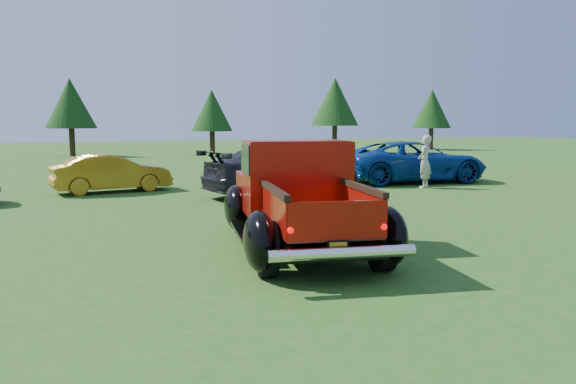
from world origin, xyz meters
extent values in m
plane|color=#265217|center=(0.00, 0.00, 0.00)|extent=(120.00, 120.00, 0.00)
cylinder|color=#332114|center=(-3.00, 31.00, 0.90)|extent=(0.36, 0.36, 1.80)
cone|color=black|center=(-3.00, 31.00, 3.40)|extent=(3.20, 3.20, 3.20)
cylinder|color=#332114|center=(6.00, 30.00, 0.79)|extent=(0.36, 0.36, 1.58)
cone|color=black|center=(6.00, 30.00, 2.99)|extent=(2.82, 2.82, 2.82)
cylinder|color=#332114|center=(15.00, 29.50, 0.97)|extent=(0.36, 0.36, 1.94)
cone|color=black|center=(15.00, 29.50, 3.67)|extent=(3.46, 3.46, 3.46)
cylinder|color=#332114|center=(24.00, 30.50, 0.86)|extent=(0.36, 0.36, 1.73)
cone|color=black|center=(24.00, 30.50, 3.26)|extent=(3.07, 3.07, 3.07)
cylinder|color=black|center=(-0.11, -0.65, 0.40)|extent=(0.36, 0.83, 0.80)
cylinder|color=black|center=(1.57, -0.91, 0.40)|extent=(0.36, 0.83, 0.80)
cylinder|color=black|center=(0.39, 2.51, 0.40)|extent=(0.36, 0.83, 0.80)
cylinder|color=black|center=(2.07, 2.25, 0.40)|extent=(0.36, 0.83, 0.80)
cube|color=black|center=(0.99, 0.85, 0.45)|extent=(2.12, 4.86, 0.20)
cube|color=#910F07|center=(1.24, 2.48, 0.86)|extent=(1.92, 1.75, 0.62)
cube|color=silver|center=(1.37, 3.24, 0.85)|extent=(1.59, 0.31, 0.50)
cube|color=#910F07|center=(1.04, 1.20, 1.20)|extent=(1.94, 1.42, 1.30)
cube|color=black|center=(1.04, 1.20, 1.55)|extent=(1.96, 1.32, 0.50)
cube|color=#910F07|center=(1.04, 1.20, 1.82)|extent=(1.84, 1.30, 0.08)
cube|color=brown|center=(0.79, -0.39, 0.62)|extent=(1.65, 2.19, 0.05)
cube|color=#910F07|center=(0.12, -0.28, 0.88)|extent=(0.36, 1.98, 0.52)
cube|color=#910F07|center=(1.46, -0.49, 0.88)|extent=(0.36, 1.98, 0.52)
cube|color=#910F07|center=(0.95, 0.60, 0.88)|extent=(1.34, 0.26, 0.52)
cube|color=#910F07|center=(0.63, -1.37, 0.88)|extent=(1.34, 0.27, 0.52)
cube|color=black|center=(0.12, -0.28, 1.19)|extent=(0.40, 1.99, 0.09)
cube|color=black|center=(1.46, -0.49, 1.19)|extent=(0.40, 1.99, 0.09)
ellipsoid|color=black|center=(-0.21, -0.63, 0.52)|extent=(0.62, 1.12, 0.88)
ellipsoid|color=black|center=(1.67, -0.93, 0.52)|extent=(0.62, 1.12, 0.88)
ellipsoid|color=black|center=(0.29, 2.53, 0.52)|extent=(0.62, 1.12, 0.88)
ellipsoid|color=black|center=(2.17, 2.23, 0.52)|extent=(0.62, 1.12, 0.88)
cube|color=black|center=(0.04, 0.95, 0.33)|extent=(0.65, 2.13, 0.06)
cube|color=black|center=(1.92, 0.65, 0.33)|extent=(0.65, 2.13, 0.06)
cylinder|color=silver|center=(0.59, -1.62, 0.50)|extent=(1.95, 0.46, 0.16)
cube|color=black|center=(0.63, -1.41, 0.55)|extent=(0.30, 0.06, 0.15)
cube|color=gold|center=(0.63, -1.42, 0.55)|extent=(0.24, 0.05, 0.10)
sphere|color=#CC0505|center=(0.00, -1.30, 0.78)|extent=(0.09, 0.09, 0.09)
sphere|color=#CC0505|center=(1.26, -1.50, 0.78)|extent=(0.09, 0.09, 0.09)
imported|color=#A77116|center=(-1.64, 10.35, 0.59)|extent=(3.77, 1.94, 1.18)
imported|color=black|center=(3.17, 7.67, 0.72)|extent=(5.26, 2.95, 1.44)
imported|color=navy|center=(8.87, 9.60, 0.75)|extent=(5.53, 2.82, 1.50)
imported|color=#ADA996|center=(8.20, 7.87, 0.88)|extent=(0.76, 0.74, 1.75)
camera|label=1|loc=(-2.52, -8.00, 2.17)|focal=35.00mm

